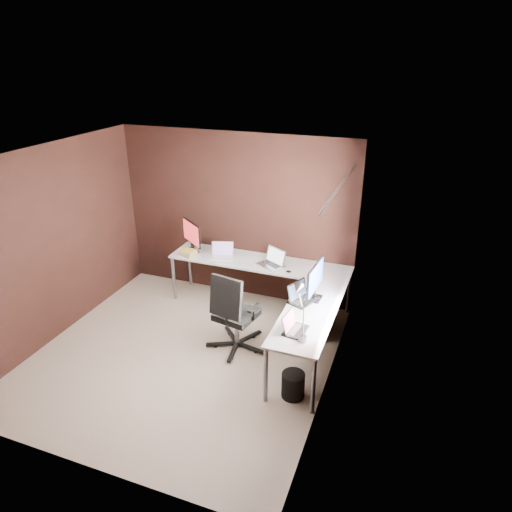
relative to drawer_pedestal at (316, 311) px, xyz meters
The scene contains 15 objects.
room 1.82m from the drawer_pedestal, 135.13° to the right, with size 3.60×3.60×2.50m.
desk 0.71m from the drawer_pedestal, 169.36° to the right, with size 2.65×2.25×0.73m.
drawer_pedestal is the anchor object (origin of this frame).
monitor_left 2.18m from the drawer_pedestal, 169.97° to the left, with size 0.44×0.34×0.46m.
monitor_right 0.82m from the drawer_pedestal, 83.85° to the right, with size 0.15×0.57×0.47m.
laptop_white 1.62m from the drawer_pedestal, 168.51° to the left, with size 0.37×0.31×0.21m.
laptop_silver 0.93m from the drawer_pedestal, 157.94° to the left, with size 0.44×0.40×0.24m.
laptop_black_big 0.72m from the drawer_pedestal, 100.27° to the right, with size 0.36×0.41×0.23m.
laptop_black_small 1.28m from the drawer_pedestal, 90.22° to the right, with size 0.25×0.33×0.21m.
book_stack 2.09m from the drawer_pedestal, behind, with size 0.30×0.27×0.08m.
mouse_left 2.07m from the drawer_pedestal, behind, with size 0.09×0.06×0.03m, color black.
mouse_corner 0.65m from the drawer_pedestal, 161.55° to the left, with size 0.08×0.05×0.03m, color black.
desk_lamp 1.53m from the drawer_pedestal, 86.56° to the right, with size 0.20×0.23×0.63m.
office_chair 1.16m from the drawer_pedestal, 138.97° to the right, with size 0.61×0.62×1.08m.
wastebasket 1.39m from the drawer_pedestal, 87.10° to the right, with size 0.26×0.26×0.30m, color black.
Camera 1 is at (2.49, -4.11, 3.53)m, focal length 32.00 mm.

